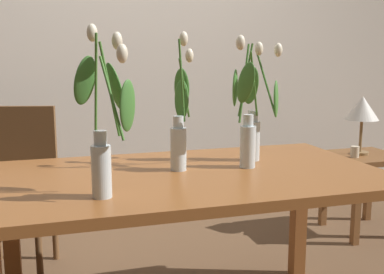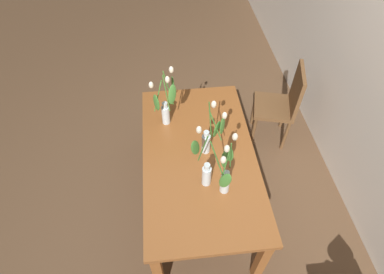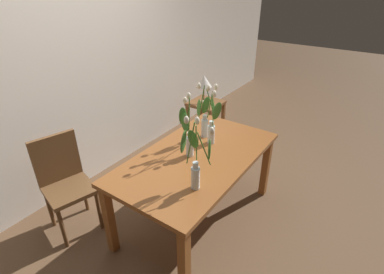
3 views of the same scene
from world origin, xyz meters
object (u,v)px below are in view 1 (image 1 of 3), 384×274
(dining_table, at_px, (190,194))
(side_table, at_px, (364,171))
(pillar_candle, at_px, (355,152))
(table_lamp, at_px, (362,110))
(tulip_vase_1, at_px, (180,126))
(tulip_vase_0, at_px, (248,123))
(tulip_vase_3, at_px, (105,132))
(dining_chair, at_px, (18,179))
(tulip_vase_2, at_px, (254,121))

(dining_table, height_order, side_table, dining_table)
(dining_table, height_order, pillar_candle, dining_table)
(table_lamp, relative_size, pillar_candle, 5.31)
(side_table, bearing_deg, tulip_vase_1, -153.07)
(dining_table, height_order, table_lamp, table_lamp)
(side_table, bearing_deg, tulip_vase_0, -146.10)
(tulip_vase_0, xyz_separation_m, tulip_vase_3, (-0.64, -0.26, 0.03))
(dining_chair, xyz_separation_m, side_table, (2.24, -0.10, -0.09))
(side_table, xyz_separation_m, pillar_candle, (-0.13, -0.06, 0.16))
(tulip_vase_2, height_order, side_table, tulip_vase_2)
(side_table, distance_m, table_lamp, 0.43)
(dining_table, distance_m, tulip_vase_2, 0.46)
(tulip_vase_0, height_order, dining_chair, tulip_vase_0)
(tulip_vase_0, height_order, pillar_candle, tulip_vase_0)
(tulip_vase_1, distance_m, dining_chair, 1.20)
(tulip_vase_2, xyz_separation_m, dining_chair, (-1.08, 0.82, -0.40))
(pillar_candle, bearing_deg, dining_table, -149.90)
(tulip_vase_1, bearing_deg, tulip_vase_0, -11.57)
(pillar_candle, bearing_deg, dining_chair, 175.69)
(tulip_vase_0, height_order, tulip_vase_2, tulip_vase_2)
(table_lamp, bearing_deg, side_table, -31.33)
(tulip_vase_0, bearing_deg, dining_table, -174.89)
(tulip_vase_0, bearing_deg, dining_chair, 137.01)
(tulip_vase_0, relative_size, tulip_vase_2, 0.99)
(tulip_vase_0, height_order, tulip_vase_1, tulip_vase_1)
(tulip_vase_2, xyz_separation_m, side_table, (1.16, 0.72, -0.49))
(tulip_vase_0, xyz_separation_m, side_table, (1.24, 0.83, -0.50))
(dining_table, height_order, tulip_vase_3, tulip_vase_3)
(dining_chair, bearing_deg, tulip_vase_2, -37.18)
(tulip_vase_2, distance_m, table_lamp, 1.35)
(side_table, bearing_deg, dining_chair, 177.47)
(dining_table, distance_m, pillar_candle, 1.59)
(table_lamp, bearing_deg, dining_table, -149.24)
(tulip_vase_3, bearing_deg, tulip_vase_2, 27.53)
(tulip_vase_0, xyz_separation_m, tulip_vase_2, (0.08, 0.11, -0.01))
(dining_table, distance_m, tulip_vase_1, 0.29)
(dining_chair, xyz_separation_m, table_lamp, (2.21, -0.08, 0.33))
(dining_chair, bearing_deg, pillar_candle, -4.31)
(tulip_vase_3, bearing_deg, dining_table, 32.30)
(tulip_vase_2, bearing_deg, side_table, 31.73)
(dining_chair, bearing_deg, tulip_vase_1, -50.71)
(tulip_vase_0, bearing_deg, tulip_vase_1, 168.43)
(dining_table, relative_size, tulip_vase_0, 2.87)
(tulip_vase_1, bearing_deg, table_lamp, 28.03)
(dining_chair, relative_size, side_table, 1.69)
(tulip_vase_2, relative_size, table_lamp, 1.41)
(side_table, relative_size, pillar_candle, 7.33)
(tulip_vase_0, bearing_deg, pillar_candle, 34.89)
(side_table, xyz_separation_m, table_lamp, (-0.03, 0.02, 0.42))
(dining_table, distance_m, tulip_vase_0, 0.39)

